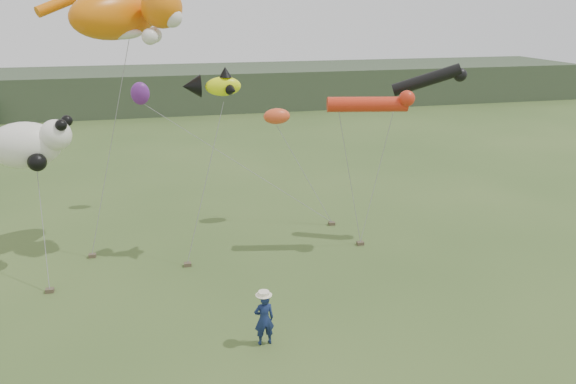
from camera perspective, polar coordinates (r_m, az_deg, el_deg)
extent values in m
plane|color=#385123|center=(20.18, -1.93, -12.68)|extent=(120.00, 120.00, 0.00)
cube|color=#2D3D28|center=(62.61, -10.47, 10.37)|extent=(90.00, 12.00, 4.00)
imported|color=#14214B|center=(18.40, -2.44, -12.78)|extent=(0.67, 0.46, 1.79)
cube|color=brown|center=(26.02, -19.26, -6.12)|extent=(0.30, 0.24, 0.16)
cube|color=brown|center=(24.16, -10.16, -7.25)|extent=(0.30, 0.24, 0.16)
cube|color=brown|center=(26.01, 7.36, -5.18)|extent=(0.30, 0.24, 0.16)
cube|color=brown|center=(23.60, -23.05, -9.18)|extent=(0.30, 0.24, 0.16)
cube|color=brown|center=(28.16, 4.46, -3.20)|extent=(0.30, 0.24, 0.16)
ellipsoid|color=orange|center=(24.81, -17.08, 16.87)|extent=(4.61, 4.52, 2.26)
sphere|color=orange|center=(23.88, -12.71, 17.83)|extent=(1.63, 1.63, 1.63)
sphere|color=silver|center=(23.62, -11.71, 17.01)|extent=(0.82, 0.82, 0.82)
ellipsoid|color=silver|center=(24.55, -16.52, 15.21)|extent=(1.60, 0.80, 0.50)
sphere|color=silver|center=(23.35, -13.86, 15.07)|extent=(0.63, 0.63, 0.63)
sphere|color=silver|center=(24.62, -13.44, 15.25)|extent=(0.63, 0.63, 0.63)
cylinder|color=orange|center=(25.75, -22.55, 17.14)|extent=(1.69, 1.24, 0.98)
ellipsoid|color=#ECFF0E|center=(23.13, -6.60, 10.62)|extent=(1.46, 0.65, 0.78)
cone|color=black|center=(23.32, -9.78, 10.54)|extent=(0.74, 0.95, 0.93)
cone|color=black|center=(23.07, -6.40, 12.03)|extent=(0.52, 0.52, 0.41)
cone|color=black|center=(22.67, -5.64, 10.23)|extent=(0.55, 0.58, 0.41)
cone|color=black|center=(23.69, -6.00, 10.57)|extent=(0.55, 0.58, 0.41)
cylinder|color=black|center=(25.67, 13.87, 10.99)|extent=(2.96, 1.65, 1.49)
sphere|color=black|center=(25.86, 17.08, 11.31)|extent=(0.59, 0.59, 0.59)
cylinder|color=red|center=(23.93, 8.06, 8.82)|extent=(3.41, 1.25, 0.63)
sphere|color=red|center=(23.99, 11.98, 9.28)|extent=(0.67, 0.67, 0.67)
ellipsoid|color=white|center=(24.25, -25.15, 4.33)|extent=(2.74, 1.82, 1.82)
sphere|color=white|center=(23.65, -22.53, 5.37)|extent=(1.22, 1.22, 1.22)
sphere|color=black|center=(23.13, -22.06, 6.32)|extent=(0.45, 0.45, 0.45)
sphere|color=black|center=(23.95, -21.55, 6.75)|extent=(0.45, 0.45, 0.45)
sphere|color=black|center=(23.50, -24.13, 2.78)|extent=(0.71, 0.71, 0.71)
sphere|color=black|center=(24.81, -26.72, 3.42)|extent=(0.71, 0.71, 0.71)
ellipsoid|color=#E44D25|center=(27.24, -1.15, 7.70)|extent=(1.31, 0.76, 0.76)
ellipsoid|color=#61217C|center=(30.03, -14.78, 9.66)|extent=(0.95, 0.63, 1.16)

